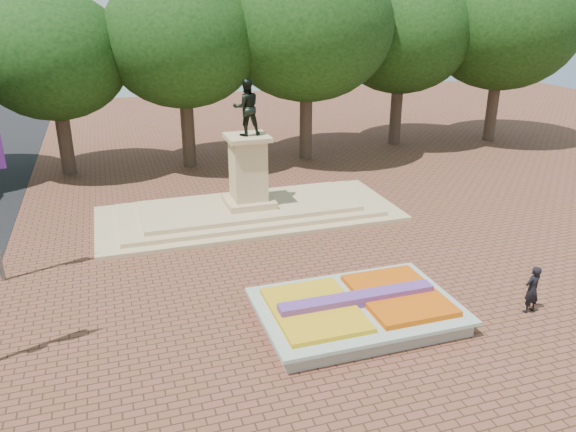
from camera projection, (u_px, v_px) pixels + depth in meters
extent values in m
plane|color=brown|center=(306.00, 295.00, 19.56)|extent=(90.00, 90.00, 0.00)
cube|color=gray|center=(357.00, 313.00, 17.99)|extent=(6.00, 4.00, 0.45)
cube|color=#B5C2B0|center=(357.00, 306.00, 17.89)|extent=(6.30, 4.30, 0.12)
cube|color=orange|center=(398.00, 295.00, 18.26)|extent=(2.60, 3.40, 0.22)
cube|color=gold|center=(315.00, 310.00, 17.43)|extent=(2.60, 3.40, 0.18)
cube|color=#592D7E|center=(357.00, 300.00, 17.81)|extent=(5.20, 0.55, 0.38)
cube|color=tan|center=(249.00, 214.00, 26.61)|extent=(14.00, 6.00, 0.20)
cube|color=tan|center=(249.00, 210.00, 26.54)|extent=(12.00, 5.00, 0.20)
cube|color=tan|center=(249.00, 206.00, 26.46)|extent=(10.00, 4.00, 0.20)
cube|color=tan|center=(249.00, 201.00, 26.37)|extent=(2.20, 2.20, 0.30)
cube|color=tan|center=(248.00, 169.00, 25.81)|extent=(1.50, 1.50, 2.80)
cube|color=tan|center=(247.00, 137.00, 25.26)|extent=(1.90, 1.90, 0.20)
imported|color=black|center=(246.00, 107.00, 24.77)|extent=(1.22, 0.95, 2.50)
cylinder|color=#3A2B1F|center=(72.00, 140.00, 32.47)|extent=(0.80, 0.80, 4.00)
ellipsoid|color=black|center=(60.00, 56.00, 30.76)|extent=(8.80, 8.80, 7.48)
cylinder|color=#3A2B1F|center=(192.00, 131.00, 34.49)|extent=(0.80, 0.80, 4.00)
ellipsoid|color=black|center=(187.00, 52.00, 32.78)|extent=(8.80, 8.80, 7.48)
cylinder|color=#3A2B1F|center=(300.00, 124.00, 36.51)|extent=(0.80, 0.80, 4.00)
ellipsoid|color=black|center=(300.00, 49.00, 34.80)|extent=(8.80, 8.80, 7.48)
cylinder|color=#3A2B1F|center=(396.00, 117.00, 38.52)|extent=(0.80, 0.80, 4.00)
ellipsoid|color=black|center=(401.00, 46.00, 36.82)|extent=(8.80, 8.80, 7.48)
cylinder|color=#3A2B1F|center=(483.00, 111.00, 40.54)|extent=(0.80, 0.80, 4.00)
ellipsoid|color=black|center=(491.00, 44.00, 38.84)|extent=(8.80, 8.80, 7.48)
imported|color=black|center=(532.00, 289.00, 18.24)|extent=(0.66, 0.49, 1.65)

